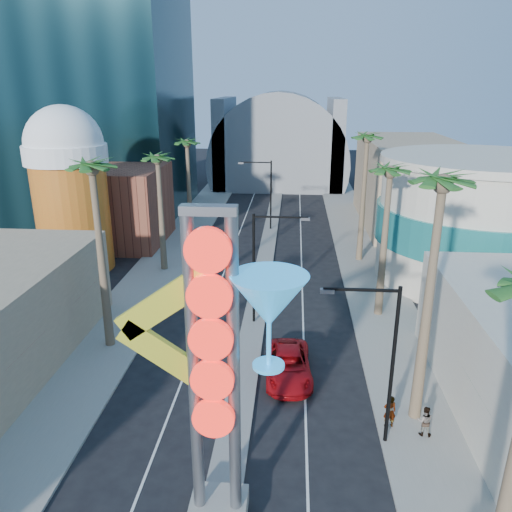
{
  "coord_description": "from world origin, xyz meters",
  "views": [
    {
      "loc": [
        2.62,
        -11.83,
        16.08
      ],
      "look_at": [
        0.04,
        21.47,
        4.53
      ],
      "focal_mm": 35.0,
      "sensor_mm": 36.0,
      "label": 1
    }
  ],
  "objects_px": {
    "pedestrian_a": "(390,411)",
    "pedestrian_b": "(425,421)",
    "neon_sign": "(237,357)",
    "red_pickup": "(288,365)"
  },
  "relations": [
    {
      "from": "pedestrian_a",
      "to": "pedestrian_b",
      "type": "relative_size",
      "value": 1.13
    },
    {
      "from": "pedestrian_b",
      "to": "pedestrian_a",
      "type": "bearing_deg",
      "value": -9.25
    },
    {
      "from": "neon_sign",
      "to": "pedestrian_a",
      "type": "distance_m",
      "value": 11.03
    },
    {
      "from": "red_pickup",
      "to": "pedestrian_b",
      "type": "relative_size",
      "value": 3.62
    },
    {
      "from": "pedestrian_a",
      "to": "pedestrian_b",
      "type": "height_order",
      "value": "pedestrian_a"
    },
    {
      "from": "neon_sign",
      "to": "red_pickup",
      "type": "distance_m",
      "value": 12.34
    },
    {
      "from": "pedestrian_b",
      "to": "red_pickup",
      "type": "bearing_deg",
      "value": -27.62
    },
    {
      "from": "neon_sign",
      "to": "pedestrian_b",
      "type": "bearing_deg",
      "value": 34.06
    },
    {
      "from": "neon_sign",
      "to": "pedestrian_a",
      "type": "height_order",
      "value": "neon_sign"
    },
    {
      "from": "pedestrian_b",
      "to": "neon_sign",
      "type": "bearing_deg",
      "value": 42.32
    }
  ]
}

